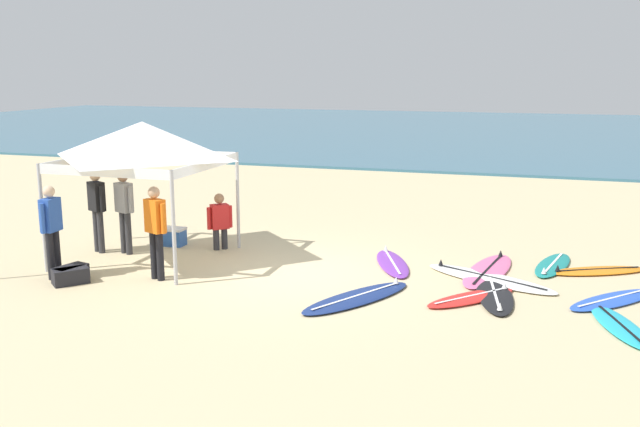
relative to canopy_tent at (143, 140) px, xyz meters
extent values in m
plane|color=beige|center=(3.07, -0.06, -2.39)|extent=(80.00, 80.00, 0.00)
cube|color=#386B84|center=(3.07, 31.34, -2.34)|extent=(80.00, 36.00, 0.10)
cylinder|color=#B7B7BC|center=(-1.36, -1.36, -1.36)|extent=(0.07, 0.07, 2.05)
cylinder|color=#B7B7BC|center=(1.36, -1.36, -1.36)|extent=(0.07, 0.07, 2.05)
cylinder|color=#B7B7BC|center=(-1.36, 1.36, -1.36)|extent=(0.07, 0.07, 2.05)
cylinder|color=#B7B7BC|center=(1.36, 1.36, -1.36)|extent=(0.07, 0.07, 2.05)
cube|color=white|center=(0.00, -1.36, -0.43)|extent=(2.73, 0.03, 0.18)
cube|color=white|center=(0.00, 1.36, -0.43)|extent=(2.73, 0.03, 0.18)
cube|color=white|center=(-1.36, 0.00, -0.43)|extent=(0.03, 2.73, 0.18)
cube|color=white|center=(1.36, 0.00, -0.43)|extent=(0.03, 2.73, 0.18)
pyramid|color=white|center=(0.00, 0.00, 0.01)|extent=(2.85, 2.85, 0.70)
ellipsoid|color=blue|center=(8.66, -0.04, -2.35)|extent=(1.73, 1.84, 0.07)
cube|color=white|center=(8.66, -0.04, -2.31)|extent=(1.16, 1.29, 0.01)
ellipsoid|color=pink|center=(6.58, 1.07, -2.35)|extent=(1.09, 2.58, 0.07)
cube|color=black|center=(6.58, 1.07, -2.31)|extent=(0.40, 2.11, 0.01)
cone|color=black|center=(6.75, 2.09, -2.26)|extent=(0.09, 0.09, 0.12)
ellipsoid|color=navy|center=(4.62, -1.19, -2.35)|extent=(1.75, 2.41, 0.07)
cube|color=white|center=(4.62, -1.19, -2.31)|extent=(1.04, 1.80, 0.01)
cone|color=white|center=(5.11, -0.34, -2.26)|extent=(0.09, 0.09, 0.12)
ellipsoid|color=red|center=(6.43, -0.63, -2.35)|extent=(1.59, 1.71, 0.07)
cube|color=white|center=(6.43, -0.63, -2.31)|extent=(1.07, 1.20, 0.01)
cone|color=white|center=(6.93, -0.06, -2.26)|extent=(0.09, 0.09, 0.12)
ellipsoid|color=orange|center=(8.55, 1.68, -2.35)|extent=(2.00, 1.36, 0.07)
cube|color=black|center=(8.55, 1.68, -2.31)|extent=(1.52, 0.79, 0.01)
cone|color=black|center=(7.82, 1.31, -2.26)|extent=(0.09, 0.09, 0.12)
ellipsoid|color=purple|center=(4.77, 1.02, -2.35)|extent=(1.22, 2.05, 0.07)
cube|color=white|center=(4.77, 1.02, -2.31)|extent=(0.65, 1.60, 0.01)
cone|color=white|center=(4.47, 1.78, -2.26)|extent=(0.09, 0.09, 0.12)
ellipsoid|color=#23B2CC|center=(8.65, -1.29, -2.35)|extent=(1.02, 1.93, 0.07)
cube|color=black|center=(8.65, -1.29, -2.31)|extent=(0.50, 1.52, 0.01)
ellipsoid|color=#19847F|center=(7.75, 1.83, -2.35)|extent=(0.93, 2.00, 0.07)
cube|color=white|center=(7.75, 1.83, -2.31)|extent=(0.40, 1.61, 0.01)
cone|color=white|center=(7.58, 1.06, -2.26)|extent=(0.09, 0.09, 0.12)
ellipsoid|color=white|center=(6.65, 0.56, -2.35)|extent=(2.63, 1.80, 0.07)
cube|color=black|center=(6.65, 0.56, -2.31)|extent=(1.99, 1.04, 0.01)
cone|color=black|center=(5.70, 1.05, -2.26)|extent=(0.09, 0.09, 0.12)
ellipsoid|color=black|center=(6.79, -0.33, -2.35)|extent=(0.90, 2.22, 0.07)
cube|color=white|center=(6.79, -0.33, -2.31)|extent=(0.32, 1.82, 0.01)
cone|color=white|center=(6.92, -1.20, -2.26)|extent=(0.09, 0.09, 0.12)
cylinder|color=black|center=(-0.94, -1.74, -1.95)|extent=(0.13, 0.13, 0.88)
cylinder|color=black|center=(-0.95, -1.56, -1.95)|extent=(0.13, 0.13, 0.88)
cube|color=#2851B2|center=(-0.95, -1.65, -1.21)|extent=(0.23, 0.37, 0.60)
sphere|color=beige|center=(-0.95, -1.65, -0.78)|extent=(0.21, 0.21, 0.21)
cylinder|color=#2851B2|center=(-0.94, -1.88, -1.23)|extent=(0.09, 0.09, 0.54)
cylinder|color=#2851B2|center=(-0.95, -1.42, -1.23)|extent=(0.09, 0.09, 0.54)
cylinder|color=#2D2D33|center=(-0.74, 0.27, -1.95)|extent=(0.13, 0.13, 0.88)
cylinder|color=#2D2D33|center=(-0.57, 0.20, -1.95)|extent=(0.13, 0.13, 0.88)
cube|color=gray|center=(-0.66, 0.23, -1.21)|extent=(0.42, 0.34, 0.60)
sphere|color=#9E7051|center=(-0.66, 0.23, -0.78)|extent=(0.21, 0.21, 0.21)
cylinder|color=gray|center=(-0.87, 0.32, -1.23)|extent=(0.09, 0.09, 0.54)
cylinder|color=gray|center=(-0.44, 0.14, -1.23)|extent=(0.09, 0.09, 0.54)
cylinder|color=#2D2D33|center=(-1.34, 0.21, -1.95)|extent=(0.13, 0.13, 0.88)
cylinder|color=#2D2D33|center=(-1.18, 0.13, -1.95)|extent=(0.13, 0.13, 0.88)
cube|color=black|center=(-1.26, 0.17, -1.21)|extent=(0.42, 0.36, 0.60)
sphere|color=tan|center=(-1.26, 0.17, -0.78)|extent=(0.21, 0.21, 0.21)
cylinder|color=black|center=(-1.47, 0.28, -1.23)|extent=(0.09, 0.09, 0.54)
cylinder|color=black|center=(-1.06, 0.06, -1.23)|extent=(0.09, 0.09, 0.54)
cylinder|color=black|center=(0.97, -1.20, -1.95)|extent=(0.13, 0.13, 0.88)
cylinder|color=black|center=(0.81, -1.14, -1.95)|extent=(0.13, 0.13, 0.88)
cube|color=orange|center=(0.89, -1.17, -1.21)|extent=(0.42, 0.34, 0.60)
sphere|color=tan|center=(0.89, -1.17, -0.78)|extent=(0.21, 0.21, 0.21)
cylinder|color=orange|center=(1.10, -1.26, -1.23)|extent=(0.09, 0.09, 0.54)
cylinder|color=orange|center=(0.68, -1.08, -1.23)|extent=(0.09, 0.09, 0.54)
cylinder|color=#2D2D33|center=(1.11, 1.18, -2.16)|extent=(0.13, 0.13, 0.45)
cylinder|color=#2D2D33|center=(0.98, 1.06, -2.16)|extent=(0.13, 0.13, 0.45)
cube|color=red|center=(1.05, 1.12, -1.68)|extent=(0.41, 0.41, 0.52)
sphere|color=#9E7051|center=(1.05, 1.12, -1.29)|extent=(0.21, 0.21, 0.21)
cylinder|color=red|center=(1.22, 1.28, -1.70)|extent=(0.09, 0.09, 0.47)
cylinder|color=red|center=(0.88, 0.97, -1.70)|extent=(0.09, 0.09, 0.47)
cube|color=#232328|center=(-0.55, -1.73, -2.25)|extent=(0.46, 0.66, 0.28)
cube|color=#232328|center=(-0.45, -1.87, -2.25)|extent=(0.63, 0.66, 0.28)
cube|color=#2D60B7|center=(-0.07, 1.12, -2.22)|extent=(0.48, 0.34, 0.34)
cube|color=white|center=(-0.07, 1.12, -2.02)|extent=(0.50, 0.36, 0.05)
camera|label=1|loc=(7.32, -11.83, 1.36)|focal=38.99mm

